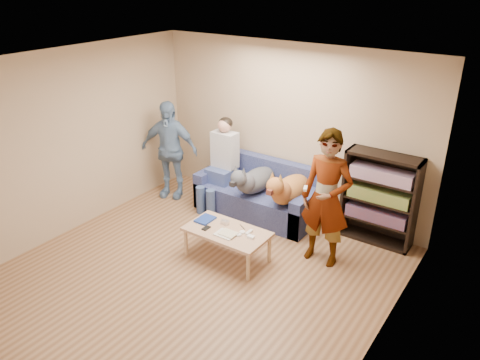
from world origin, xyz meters
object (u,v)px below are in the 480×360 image
Objects in this scene: camera_silver at (225,222)px; dog_gray at (254,180)px; person_seated at (221,160)px; sofa at (259,196)px; person_standing_right at (326,199)px; dog_tan at (288,189)px; notebook_blue at (205,219)px; coffee_table at (227,233)px; person_standing_left at (169,150)px; bookshelf at (380,196)px.

dog_gray is (-0.21, 1.02, 0.18)m from camera_silver.
sofa is at bearing 11.18° from person_seated.
person_standing_right is 1.45× the size of dog_gray.
person_seated is at bearing -168.82° from sofa.
notebook_blue is at bearing -120.80° from dog_tan.
person_standing_right is at bearing -25.13° from sofa.
person_standing_right reaches higher than coffee_table.
person_seated is (0.91, 0.20, -0.05)m from person_standing_left.
dog_tan is at bearing 148.21° from person_standing_right.
person_standing_right is 1.10× the size of person_standing_left.
sofa is (-1.40, 0.66, -0.62)m from person_standing_right.
person_standing_right is 2.11m from person_seated.
person_seated is at bearing 116.87° from notebook_blue.
person_standing_left is 2.20m from coffee_table.
dog_tan is at bearing 77.59° from coffee_table.
dog_gray is at bearing -179.83° from dog_tan.
bookshelf reaches higher than sofa.
camera_silver is 0.08× the size of bookshelf.
camera_silver is 0.18m from coffee_table.
dog_gray is 0.58m from dog_tan.
person_seated is 1.25m from dog_tan.
coffee_table is at bearing -7.13° from notebook_blue.
sofa is 1.29× the size of person_seated.
person_seated is at bearing 163.77° from person_standing_right.
camera_silver is at bearing -51.46° from person_seated.
person_standing_left is 1.82m from notebook_blue.
person_standing_right reaches higher than sofa.
camera_silver is at bearing -46.10° from person_standing_left.
person_seated is 1.34× the size of coffee_table.
camera_silver reaches higher than notebook_blue.
dog_gray is at bearing 159.85° from person_standing_right.
sofa is at bearing 162.18° from dog_tan.
sofa is 1.73× the size of coffee_table.
sofa is 1.86m from bookshelf.
dog_gray is at bearing -85.64° from sofa.
person_standing_right is at bearing -18.46° from dog_gray.
dog_tan is at bearing 0.17° from dog_gray.
notebook_blue is at bearing -158.23° from person_standing_right.
camera_silver reaches higher than coffee_table.
notebook_blue is 0.21× the size of dog_gray.
coffee_table is at bearing -132.81° from bookshelf.
coffee_table is at bearing -50.76° from person_seated.
dog_tan is 1.28m from bookshelf.
sofa is at bearing 94.36° from dog_gray.
sofa is at bearing -172.60° from bookshelf.
person_seated is at bearing 128.54° from camera_silver.
sofa is (-0.23, 1.22, -0.16)m from camera_silver.
person_seated reaches higher than sofa.
dog_gray is (0.66, -0.07, -0.15)m from person_seated.
dog_tan is 1.06× the size of coffee_table.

